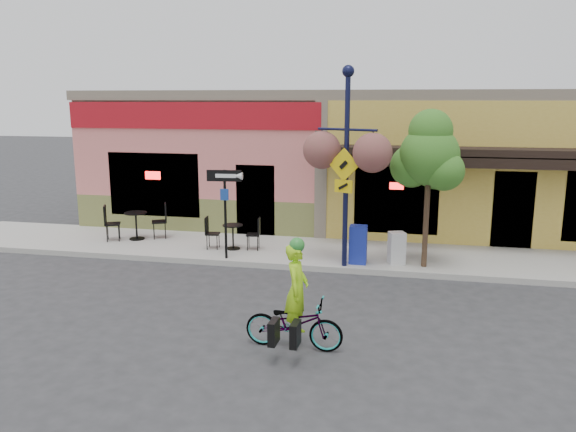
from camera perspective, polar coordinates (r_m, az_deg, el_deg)
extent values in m
plane|color=#2D2D30|center=(13.57, 5.33, -6.47)|extent=(90.00, 90.00, 0.00)
cube|color=#9E9B93|center=(15.46, 6.18, -3.91)|extent=(24.00, 3.00, 0.15)
cube|color=#A8A59E|center=(14.07, 5.59, -5.48)|extent=(24.00, 0.12, 0.15)
imported|color=maroon|center=(9.85, 0.60, -10.86)|extent=(1.74, 0.67, 0.90)
imported|color=#A2E718|center=(9.71, 0.90, -8.92)|extent=(0.41, 0.61, 1.62)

